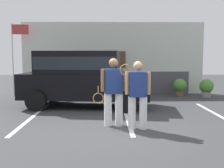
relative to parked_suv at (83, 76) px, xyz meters
The scene contains 11 objects.
ground_plane 3.59m from the parked_suv, 69.98° to the right, with size 40.00×40.00×0.00m, color #38383A.
parking_stripe_0 2.49m from the parked_suv, 129.90° to the right, with size 0.12×4.40×0.01m, color silver.
parking_stripe_1 2.53m from the parked_suv, 48.51° to the right, with size 0.12×4.40×0.01m, color silver.
parking_stripe_2 4.86m from the parked_suv, 21.00° to the right, with size 0.12×4.40×0.01m, color silver.
house_frontage 3.79m from the parked_suv, 71.91° to the left, with size 8.87×0.40×3.50m.
parked_suv is the anchor object (origin of this frame).
tennis_player_man 3.00m from the parked_suv, 69.35° to the right, with size 0.93×0.32×1.82m.
tennis_player_woman 3.57m from the parked_suv, 62.08° to the right, with size 0.78×0.29×1.75m.
potted_plant_by_porch 5.06m from the parked_suv, 31.41° to the left, with size 0.62×0.62×0.81m.
potted_plant_secondary 5.84m from the parked_suv, 22.23° to the left, with size 0.63×0.63×0.83m.
flag_pole 4.67m from the parked_suv, 138.60° to the left, with size 0.80×0.12×3.38m.
Camera 1 is at (-0.25, -6.88, 1.89)m, focal length 44.08 mm.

